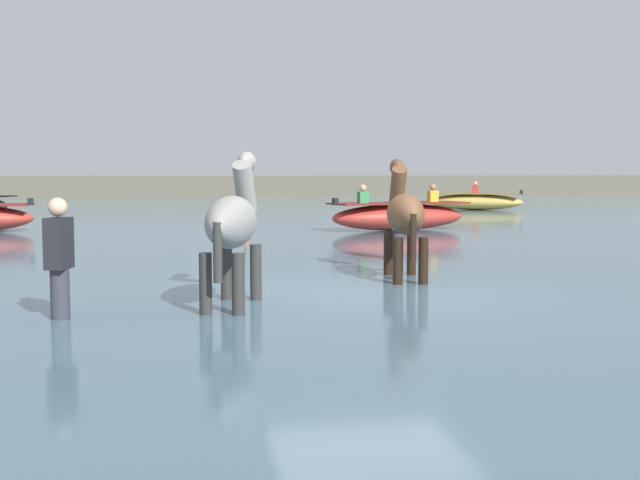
{
  "coord_description": "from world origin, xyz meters",
  "views": [
    {
      "loc": [
        -2.45,
        -10.03,
        1.9
      ],
      "look_at": [
        -0.27,
        2.18,
        0.85
      ],
      "focal_mm": 45.32,
      "sensor_mm": 36.0,
      "label": 1
    }
  ],
  "objects_px": {
    "channel_buoy": "(245,227)",
    "person_wading_close": "(59,270)",
    "boat_far_offshore": "(399,216)",
    "horse_lead_bay": "(404,217)",
    "boat_distant_west": "(475,201)",
    "horse_trailing_grey": "(233,226)",
    "person_onlooker_right": "(398,231)"
  },
  "relations": [
    {
      "from": "horse_trailing_grey",
      "to": "boat_far_offshore",
      "type": "height_order",
      "value": "horse_trailing_grey"
    },
    {
      "from": "boat_distant_west",
      "to": "person_onlooker_right",
      "type": "bearing_deg",
      "value": -114.88
    },
    {
      "from": "horse_trailing_grey",
      "to": "boat_distant_west",
      "type": "xyz_separation_m",
      "value": [
        11.35,
        21.96,
        -0.59
      ]
    },
    {
      "from": "horse_lead_bay",
      "to": "channel_buoy",
      "type": "distance_m",
      "value": 9.14
    },
    {
      "from": "horse_trailing_grey",
      "to": "person_wading_close",
      "type": "height_order",
      "value": "horse_trailing_grey"
    },
    {
      "from": "channel_buoy",
      "to": "person_onlooker_right",
      "type": "bearing_deg",
      "value": -71.98
    },
    {
      "from": "horse_trailing_grey",
      "to": "person_wading_close",
      "type": "xyz_separation_m",
      "value": [
        -1.86,
        -0.53,
        -0.4
      ]
    },
    {
      "from": "boat_distant_west",
      "to": "person_wading_close",
      "type": "xyz_separation_m",
      "value": [
        -13.22,
        -22.49,
        0.18
      ]
    },
    {
      "from": "boat_distant_west",
      "to": "person_wading_close",
      "type": "bearing_deg",
      "value": -120.44
    },
    {
      "from": "boat_distant_west",
      "to": "person_wading_close",
      "type": "relative_size",
      "value": 2.41
    },
    {
      "from": "boat_distant_west",
      "to": "person_wading_close",
      "type": "height_order",
      "value": "person_wading_close"
    },
    {
      "from": "boat_far_offshore",
      "to": "boat_distant_west",
      "type": "xyz_separation_m",
      "value": [
        6.18,
        10.58,
        -0.04
      ]
    },
    {
      "from": "boat_far_offshore",
      "to": "person_wading_close",
      "type": "height_order",
      "value": "person_wading_close"
    },
    {
      "from": "horse_lead_bay",
      "to": "boat_far_offshore",
      "type": "distance_m",
      "value": 9.79
    },
    {
      "from": "boat_far_offshore",
      "to": "person_onlooker_right",
      "type": "bearing_deg",
      "value": -105.79
    },
    {
      "from": "horse_lead_bay",
      "to": "boat_distant_west",
      "type": "xyz_separation_m",
      "value": [
        8.75,
        20.02,
        -0.55
      ]
    },
    {
      "from": "horse_lead_bay",
      "to": "person_wading_close",
      "type": "height_order",
      "value": "horse_lead_bay"
    },
    {
      "from": "horse_trailing_grey",
      "to": "person_wading_close",
      "type": "bearing_deg",
      "value": -164.13
    },
    {
      "from": "person_onlooker_right",
      "to": "channel_buoy",
      "type": "relative_size",
      "value": 2.25
    },
    {
      "from": "boat_far_offshore",
      "to": "horse_lead_bay",
      "type": "bearing_deg",
      "value": -105.21
    },
    {
      "from": "horse_trailing_grey",
      "to": "person_onlooker_right",
      "type": "relative_size",
      "value": 1.32
    },
    {
      "from": "person_onlooker_right",
      "to": "channel_buoy",
      "type": "bearing_deg",
      "value": 108.02
    },
    {
      "from": "boat_distant_west",
      "to": "person_onlooker_right",
      "type": "height_order",
      "value": "person_onlooker_right"
    },
    {
      "from": "boat_distant_west",
      "to": "boat_far_offshore",
      "type": "bearing_deg",
      "value": -120.28
    },
    {
      "from": "horse_trailing_grey",
      "to": "channel_buoy",
      "type": "xyz_separation_m",
      "value": [
        1.05,
        10.92,
        -0.76
      ]
    },
    {
      "from": "horse_trailing_grey",
      "to": "boat_distant_west",
      "type": "height_order",
      "value": "horse_trailing_grey"
    },
    {
      "from": "horse_lead_bay",
      "to": "boat_distant_west",
      "type": "bearing_deg",
      "value": 66.4
    },
    {
      "from": "boat_distant_west",
      "to": "person_onlooker_right",
      "type": "xyz_separation_m",
      "value": [
        -8.17,
        -17.61,
        0.18
      ]
    },
    {
      "from": "horse_lead_bay",
      "to": "horse_trailing_grey",
      "type": "bearing_deg",
      "value": -143.3
    },
    {
      "from": "horse_trailing_grey",
      "to": "boat_far_offshore",
      "type": "xyz_separation_m",
      "value": [
        5.17,
        11.38,
        -0.55
      ]
    },
    {
      "from": "channel_buoy",
      "to": "person_wading_close",
      "type": "bearing_deg",
      "value": -104.27
    },
    {
      "from": "boat_far_offshore",
      "to": "person_wading_close",
      "type": "bearing_deg",
      "value": -120.58
    }
  ]
}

